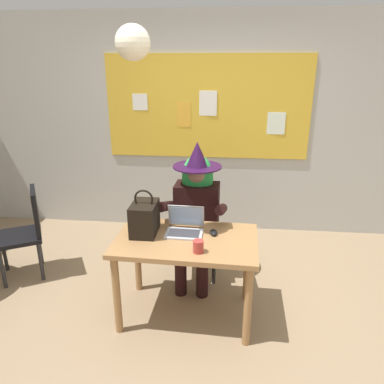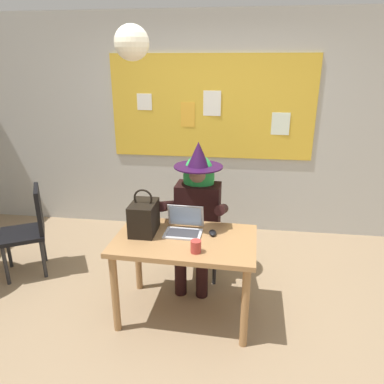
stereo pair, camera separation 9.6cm
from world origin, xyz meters
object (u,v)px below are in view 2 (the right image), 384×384
Objects in this scene: laptop at (184,227)px; coffee_mug at (196,247)px; chair_at_desk at (198,226)px; person_costumed at (197,205)px; handbag at (144,217)px; computer_mouse at (213,233)px; desk_main at (185,250)px; chair_spare_by_window at (30,226)px.

laptop is 0.35m from coffee_mug.
chair_at_desk is 0.30m from person_costumed.
laptop is at bearing 113.31° from coffee_mug.
chair_at_desk is 0.83m from handbag.
computer_mouse is (0.24, -0.02, -0.03)m from laptop.
coffee_mug is at bearing -61.42° from desk_main.
chair_spare_by_window is at bearing -83.52° from person_costumed.
chair_at_desk is at bearing 98.32° from computer_mouse.
handbag reaches higher than chair_at_desk.
desk_main is 0.84× the size of person_costumed.
computer_mouse is 1.09× the size of coffee_mug.
chair_spare_by_window reaches higher than chair_at_desk.
handbag is (-0.35, 0.07, 0.24)m from desk_main.
laptop is at bearing -9.10° from chair_at_desk.
handbag is 3.98× the size of coffee_mug.
person_costumed is (0.00, -0.12, 0.28)m from chair_at_desk.
chair_spare_by_window reaches higher than computer_mouse.
laptop reaches higher than desk_main.
laptop is (-0.05, -0.48, -0.00)m from person_costumed.
person_costumed is 0.53m from computer_mouse.
person_costumed is 14.45× the size of coffee_mug.
laptop is at bearing 138.42° from chair_spare_by_window.
person_costumed is (0.02, 0.59, 0.16)m from desk_main.
desk_main is 0.26m from computer_mouse.
desk_main is at bearing -165.29° from computer_mouse.
chair_at_desk is 0.69m from computer_mouse.
desk_main is at bearing -10.91° from handbag.
person_costumed is at bearing 154.85° from chair_spare_by_window.
chair_at_desk is at bearing 88.32° from desk_main.
computer_mouse is at bearing 23.28° from person_costumed.
desk_main is at bearing 118.58° from coffee_mug.
person_costumed is 0.80m from coffee_mug.
person_costumed reaches higher than laptop.
computer_mouse is at bearing -2.93° from laptop.
desk_main is at bearing -6.38° from chair_at_desk.
chair_spare_by_window is (-1.76, 0.68, -0.27)m from coffee_mug.
desk_main is 3.06× the size of handbag.
chair_at_desk is 2.37× the size of handbag.
desk_main is 0.43m from handbag.
chair_at_desk is 2.88× the size of laptop.
laptop is 1.68m from chair_spare_by_window.
computer_mouse is 1.92m from chair_spare_by_window.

